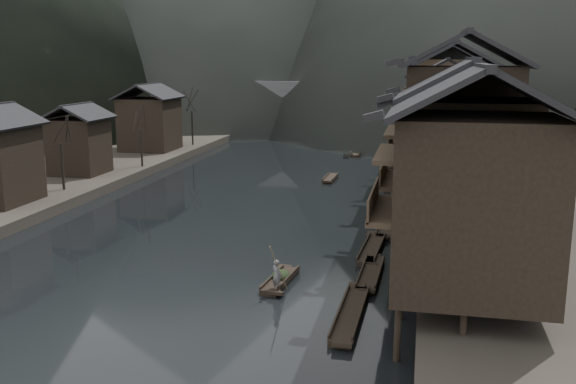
# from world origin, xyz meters

# --- Properties ---
(water) EXTENTS (300.00, 300.00, 0.00)m
(water) POSITION_xyz_m (0.00, 0.00, 0.00)
(water) COLOR black
(water) RESTS_ON ground
(left_bank) EXTENTS (40.00, 200.00, 1.20)m
(left_bank) POSITION_xyz_m (-35.00, 40.00, 0.60)
(left_bank) COLOR #2D2823
(left_bank) RESTS_ON ground
(stilt_houses) EXTENTS (9.00, 67.60, 15.14)m
(stilt_houses) POSITION_xyz_m (17.28, 19.76, 8.72)
(stilt_houses) COLOR black
(stilt_houses) RESTS_ON ground
(left_houses) EXTENTS (8.10, 53.20, 8.73)m
(left_houses) POSITION_xyz_m (-20.50, 20.12, 5.66)
(left_houses) COLOR black
(left_houses) RESTS_ON left_bank
(bare_trees) EXTENTS (3.66, 61.55, 7.32)m
(bare_trees) POSITION_xyz_m (-17.00, 14.89, 6.10)
(bare_trees) COLOR black
(bare_trees) RESTS_ON left_bank
(moored_sampans) EXTENTS (3.40, 55.32, 0.47)m
(moored_sampans) POSITION_xyz_m (12.16, 17.59, 0.20)
(moored_sampans) COLOR black
(moored_sampans) RESTS_ON water
(midriver_boats) EXTENTS (2.37, 24.61, 0.45)m
(midriver_boats) POSITION_xyz_m (5.50, 41.35, 0.20)
(midriver_boats) COLOR black
(midriver_boats) RESTS_ON water
(stone_bridge) EXTENTS (40.00, 6.00, 9.00)m
(stone_bridge) POSITION_xyz_m (-0.00, 72.00, 5.11)
(stone_bridge) COLOR #4C4C4F
(stone_bridge) RESTS_ON ground
(hero_sampan) EXTENTS (1.49, 5.01, 0.43)m
(hero_sampan) POSITION_xyz_m (7.03, -1.85, 0.20)
(hero_sampan) COLOR black
(hero_sampan) RESTS_ON water
(cargo_heap) EXTENTS (1.09, 1.43, 0.65)m
(cargo_heap) POSITION_xyz_m (7.00, -1.63, 0.76)
(cargo_heap) COLOR black
(cargo_heap) RESTS_ON hero_sampan
(boatman) EXTENTS (0.79, 0.73, 1.82)m
(boatman) POSITION_xyz_m (7.20, -3.58, 1.34)
(boatman) COLOR slate
(boatman) RESTS_ON hero_sampan
(bamboo_pole) EXTENTS (0.69, 2.36, 3.66)m
(bamboo_pole) POSITION_xyz_m (7.40, -3.58, 4.08)
(bamboo_pole) COLOR #8C7A51
(bamboo_pole) RESTS_ON boatman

